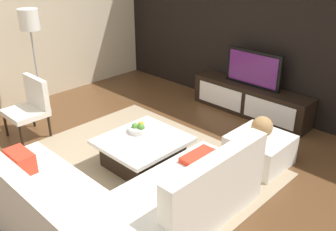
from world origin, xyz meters
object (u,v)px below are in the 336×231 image
Objects in this scene: accent_chair_near at (30,104)px; sectional_couch at (109,202)px; television at (253,69)px; fruit_bowl at (139,129)px; decorative_ball at (262,127)px; ottoman at (259,150)px; coffee_table at (143,151)px; media_console at (250,100)px; floor_lamp at (30,27)px.

sectional_couch is at bearing -12.96° from accent_chair_near.
television is 1.12× the size of accent_chair_near.
television is at bearing 82.78° from fruit_bowl.
decorative_ball reaches higher than fruit_bowl.
television reaches higher than ottoman.
coffee_table is at bearing 121.02° from sectional_couch.
sectional_couch is 2.12m from decorative_ball.
accent_chair_near is (-2.40, 0.42, 0.21)m from sectional_couch.
media_console is at bearing 53.47° from accent_chair_near.
coffee_table is 0.30m from fruit_bowl.
media_console reaches higher than ottoman.
floor_lamp is (-3.03, 0.90, 1.16)m from sectional_couch.
coffee_table is 1.91m from accent_chair_near.
sectional_couch is at bearing -81.43° from media_console.
decorative_ball is (3.48, 1.16, -0.90)m from floor_lamp.
floor_lamp reaches higher than television.
television is 3.36m from sectional_couch.
fruit_bowl is (2.25, 0.19, -1.01)m from floor_lamp.
decorative_ball is at bearing 0.00° from ottoman.
fruit_bowl is at bearing -141.66° from decorative_ball.
coffee_table is (-0.59, 0.99, -0.08)m from sectional_couch.
ottoman is (3.48, 1.16, -1.24)m from floor_lamp.
television is at bearing 53.47° from accent_chair_near.
coffee_table is 2.73m from floor_lamp.
media_console is 0.89× the size of sectional_couch.
coffee_table is (-0.10, -2.30, -0.59)m from television.
fruit_bowl is at bearing 4.79° from floor_lamp.
accent_chair_near is (-1.80, -0.56, 0.29)m from coffee_table.
television is 3.45m from accent_chair_near.
decorative_ball is at bearing 26.89° from accent_chair_near.
television is (0.00, 0.00, 0.54)m from media_console.
decorative_ball is (0.94, -1.23, -0.26)m from television.
accent_chair_near is (-1.90, -2.86, 0.24)m from media_console.
media_console is at bearing 127.52° from ottoman.
fruit_bowl is at bearing -97.22° from media_console.
floor_lamp is (-0.63, 0.47, 0.95)m from accent_chair_near.
sectional_couch is 3.36m from floor_lamp.
television is at bearing 127.51° from ottoman.
ottoman is (0.94, -1.23, -0.05)m from media_console.
accent_chair_near is at bearing 169.95° from sectional_couch.
sectional_couch is (0.49, -3.29, -0.51)m from television.
accent_chair_near is at bearing -150.19° from decorative_ball.
floor_lamp reaches higher than fruit_bowl.
decorative_ball is at bearing 38.34° from fruit_bowl.
sectional_couch is 2.44m from accent_chair_near.
accent_chair_near is at bearing -123.61° from television.
ottoman is at bearing 77.66° from sectional_couch.
television reaches higher than coffee_table.
fruit_bowl reaches higher than coffee_table.
television is at bearing 43.31° from floor_lamp.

